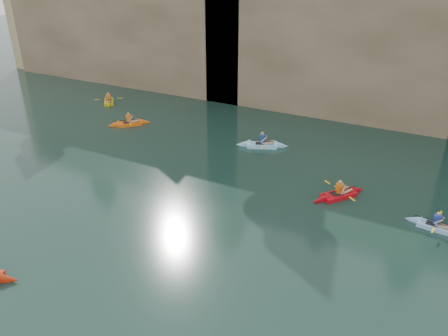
% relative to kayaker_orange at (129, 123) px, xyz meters
% --- Properties ---
extents(ground, '(160.00, 160.00, 0.00)m').
position_rel_kayaker_orange_xyz_m(ground, '(11.95, -13.38, -0.15)').
color(ground, black).
rests_on(ground, ground).
extents(cliff, '(70.00, 16.00, 12.00)m').
position_rel_kayaker_orange_xyz_m(cliff, '(11.95, 16.62, 5.85)').
color(cliff, tan).
rests_on(cliff, ground).
extents(cliff_slab_west, '(26.00, 2.40, 10.56)m').
position_rel_kayaker_orange_xyz_m(cliff_slab_west, '(-8.05, 9.22, 5.13)').
color(cliff_slab_west, '#9A7B5D').
rests_on(cliff_slab_west, ground).
extents(cliff_slab_center, '(24.00, 2.40, 11.40)m').
position_rel_kayaker_orange_xyz_m(cliff_slab_center, '(13.95, 9.22, 5.55)').
color(cliff_slab_center, '#9A7B5D').
rests_on(cliff_slab_center, ground).
extents(sea_cave_west, '(4.50, 1.00, 4.00)m').
position_rel_kayaker_orange_xyz_m(sea_cave_west, '(-6.05, 8.57, 1.85)').
color(sea_cave_west, black).
rests_on(sea_cave_west, ground).
extents(sea_cave_center, '(3.50, 1.00, 3.20)m').
position_rel_kayaker_orange_xyz_m(sea_cave_center, '(7.95, 8.57, 1.45)').
color(sea_cave_center, black).
rests_on(sea_cave_center, ground).
extents(kayaker_orange, '(2.74, 2.75, 1.20)m').
position_rel_kayaker_orange_xyz_m(kayaker_orange, '(0.00, 0.00, 0.00)').
color(kayaker_orange, orange).
rests_on(kayaker_orange, ground).
extents(kayaker_ltblue_near, '(2.82, 2.17, 1.09)m').
position_rel_kayaker_orange_xyz_m(kayaker_ltblue_near, '(21.16, -4.19, -0.01)').
color(kayaker_ltblue_near, '#98C6FF').
rests_on(kayaker_ltblue_near, ground).
extents(kayaker_red_far, '(2.56, 3.10, 1.22)m').
position_rel_kayaker_orange_xyz_m(kayaker_red_far, '(16.49, -3.40, 0.00)').
color(kayaker_red_far, red).
rests_on(kayaker_red_far, ground).
extents(kayaker_yellow, '(2.40, 2.63, 1.17)m').
position_rel_kayaker_orange_xyz_m(kayaker_yellow, '(-4.96, 3.41, -0.00)').
color(kayaker_yellow, gold).
rests_on(kayaker_yellow, ground).
extents(kayaker_ltblue_mid, '(3.46, 2.38, 1.31)m').
position_rel_kayaker_orange_xyz_m(kayaker_ltblue_mid, '(10.32, 0.84, 0.01)').
color(kayaker_ltblue_mid, '#98E3FF').
rests_on(kayaker_ltblue_mid, ground).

